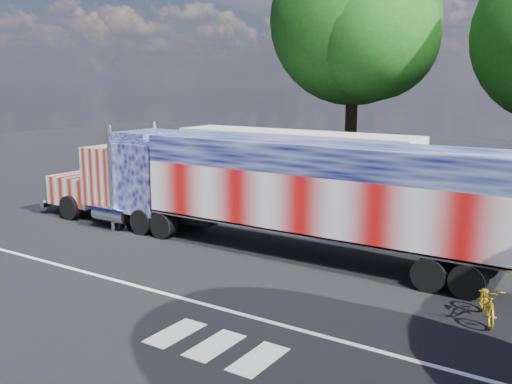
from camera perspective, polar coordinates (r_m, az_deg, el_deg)
The scene contains 7 objects.
ground at distance 19.40m, azimuth -4.91°, elevation -6.94°, with size 100.00×100.00×0.00m, color black.
lane_markings at distance 15.66m, azimuth -8.60°, elevation -11.50°, with size 30.00×2.67×0.01m.
semi_truck at distance 20.57m, azimuth 0.10°, elevation 0.46°, with size 20.05×3.17×4.27m.
coach_bus at distance 27.87m, azimuth 3.81°, elevation 2.50°, with size 12.27×2.86×3.57m.
woman at distance 23.92m, azimuth -13.31°, elevation -1.50°, with size 0.66×0.43×1.81m, color slate.
bicycle at distance 15.85m, azimuth 22.15°, elevation -10.14°, with size 0.62×1.78×0.94m, color gold.
tree_n_mid at distance 34.32m, azimuth 10.02°, elevation 16.48°, with size 10.14×9.66×14.21m.
Camera 1 is at (11.49, -14.45, 5.97)m, focal length 40.00 mm.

